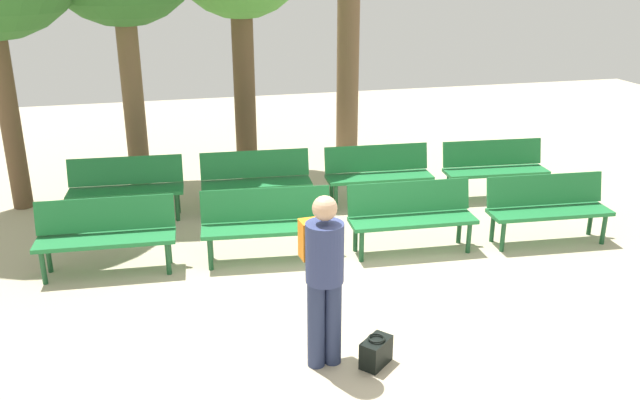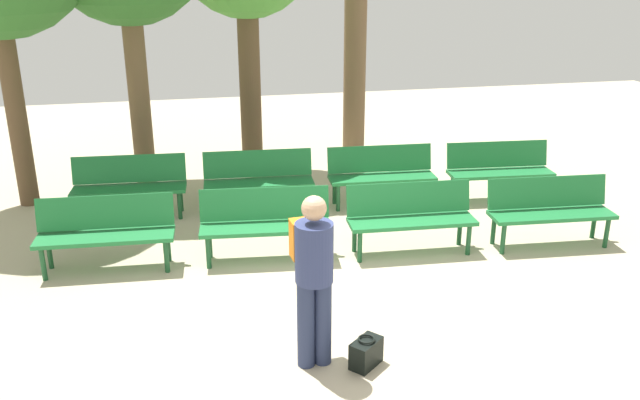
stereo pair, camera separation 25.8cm
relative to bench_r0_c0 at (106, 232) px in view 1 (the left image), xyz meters
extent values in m
plane|color=#BCAD8E|center=(2.68, -1.78, -0.50)|extent=(24.00, 24.00, 0.00)
cube|color=#1E7238|center=(0.00, -0.08, -0.07)|extent=(1.62, 0.54, 0.05)
cube|color=#1E7238|center=(0.01, 0.12, 0.17)|extent=(1.60, 0.22, 0.40)
cylinder|color=#194C28|center=(-0.71, -0.19, -0.30)|extent=(0.06, 0.06, 0.40)
cylinder|color=#194C28|center=(0.68, -0.28, -0.30)|extent=(0.06, 0.06, 0.40)
cylinder|color=#194C28|center=(-0.69, 0.13, -0.30)|extent=(0.06, 0.06, 0.40)
cylinder|color=#194C28|center=(0.70, 0.04, -0.30)|extent=(0.06, 0.06, 0.40)
cube|color=#1E7238|center=(1.89, -0.19, -0.07)|extent=(1.64, 0.60, 0.05)
cube|color=#1E7238|center=(1.91, 0.01, 0.17)|extent=(1.60, 0.28, 0.40)
cylinder|color=#194C28|center=(1.18, -0.28, -0.30)|extent=(0.06, 0.06, 0.40)
cylinder|color=#194C28|center=(2.57, -0.42, -0.30)|extent=(0.06, 0.06, 0.40)
cylinder|color=#194C28|center=(1.21, 0.04, -0.30)|extent=(0.06, 0.06, 0.40)
cylinder|color=#194C28|center=(2.60, -0.10, -0.30)|extent=(0.06, 0.06, 0.40)
cube|color=#1E7238|center=(3.71, -0.37, -0.07)|extent=(1.62, 0.53, 0.05)
cube|color=#1E7238|center=(3.73, -0.18, 0.17)|extent=(1.60, 0.21, 0.40)
cylinder|color=#194C28|center=(3.01, -0.49, -0.30)|extent=(0.06, 0.06, 0.40)
cylinder|color=#194C28|center=(4.40, -0.58, -0.30)|extent=(0.06, 0.06, 0.40)
cylinder|color=#194C28|center=(3.03, -0.17, -0.30)|extent=(0.06, 0.06, 0.40)
cylinder|color=#194C28|center=(4.42, -0.26, -0.30)|extent=(0.06, 0.06, 0.40)
cube|color=#1E7238|center=(5.55, -0.53, -0.07)|extent=(1.63, 0.56, 0.05)
cube|color=#1E7238|center=(5.57, -0.33, 0.17)|extent=(1.60, 0.24, 0.40)
cylinder|color=#194C28|center=(4.84, -0.64, -0.30)|extent=(0.06, 0.06, 0.40)
cylinder|color=#194C28|center=(6.24, -0.75, -0.30)|extent=(0.06, 0.06, 0.40)
cylinder|color=#194C28|center=(4.87, -0.32, -0.30)|extent=(0.06, 0.06, 0.40)
cylinder|color=#194C28|center=(6.26, -0.43, -0.30)|extent=(0.06, 0.06, 0.40)
cube|color=#1E7238|center=(0.18, 1.66, -0.07)|extent=(1.63, 0.55, 0.05)
cube|color=#1E7238|center=(0.19, 1.85, 0.17)|extent=(1.60, 0.23, 0.40)
cylinder|color=#194C28|center=(-0.53, 1.54, -0.30)|extent=(0.06, 0.06, 0.40)
cylinder|color=#194C28|center=(0.87, 1.45, -0.30)|extent=(0.06, 0.06, 0.40)
cylinder|color=#194C28|center=(-0.51, 1.86, -0.30)|extent=(0.06, 0.06, 0.40)
cylinder|color=#194C28|center=(0.89, 1.77, -0.30)|extent=(0.06, 0.06, 0.40)
cube|color=#1E7238|center=(2.03, 1.52, -0.07)|extent=(1.63, 0.55, 0.05)
cube|color=#1E7238|center=(2.04, 1.72, 0.17)|extent=(1.60, 0.23, 0.40)
cylinder|color=#194C28|center=(1.32, 1.41, -0.30)|extent=(0.06, 0.06, 0.40)
cylinder|color=#194C28|center=(2.72, 1.32, -0.30)|extent=(0.06, 0.06, 0.40)
cylinder|color=#194C28|center=(1.34, 1.73, -0.30)|extent=(0.06, 0.06, 0.40)
cylinder|color=#194C28|center=(2.74, 1.64, -0.30)|extent=(0.06, 0.06, 0.40)
cube|color=#1E7238|center=(3.87, 1.39, -0.07)|extent=(1.62, 0.54, 0.05)
cube|color=#1E7238|center=(3.88, 1.59, 0.17)|extent=(1.60, 0.22, 0.40)
cylinder|color=#194C28|center=(3.16, 1.27, -0.30)|extent=(0.06, 0.06, 0.40)
cylinder|color=#194C28|center=(4.56, 1.19, -0.30)|extent=(0.06, 0.06, 0.40)
cylinder|color=#194C28|center=(3.18, 1.59, -0.30)|extent=(0.06, 0.06, 0.40)
cylinder|color=#194C28|center=(4.58, 1.51, -0.30)|extent=(0.06, 0.06, 0.40)
cube|color=#1E7238|center=(5.72, 1.23, -0.07)|extent=(1.63, 0.57, 0.05)
cube|color=#1E7238|center=(5.74, 1.43, 0.17)|extent=(1.60, 0.26, 0.40)
cylinder|color=#194C28|center=(5.01, 1.13, -0.30)|extent=(0.06, 0.06, 0.40)
cylinder|color=#194C28|center=(6.40, 1.01, -0.30)|extent=(0.06, 0.06, 0.40)
cylinder|color=#194C28|center=(5.03, 1.45, -0.30)|extent=(0.06, 0.06, 0.40)
cylinder|color=#194C28|center=(6.43, 1.33, -0.30)|extent=(0.06, 0.06, 0.40)
cylinder|color=brown|center=(4.14, 4.07, 1.14)|extent=(0.41, 0.41, 3.29)
cylinder|color=brown|center=(0.35, 3.17, 1.02)|extent=(0.33, 0.33, 3.05)
cylinder|color=brown|center=(2.16, 3.47, 1.02)|extent=(0.36, 0.36, 3.05)
cylinder|color=brown|center=(-1.37, 2.59, 0.99)|extent=(0.28, 0.28, 3.00)
cylinder|color=navy|center=(2.10, -2.51, -0.08)|extent=(0.16, 0.16, 0.85)
cylinder|color=navy|center=(1.94, -2.52, -0.08)|extent=(0.16, 0.16, 0.85)
cylinder|color=navy|center=(2.02, -2.52, 0.62)|extent=(0.37, 0.37, 0.55)
sphere|color=tan|center=(2.02, -2.52, 1.04)|extent=(0.22, 0.22, 0.22)
cube|color=orange|center=(2.00, -2.26, 0.65)|extent=(0.29, 0.20, 0.36)
cube|color=black|center=(2.47, -2.65, -0.37)|extent=(0.36, 0.35, 0.26)
torus|color=black|center=(2.47, -2.65, -0.22)|extent=(0.16, 0.16, 0.02)
camera|label=1|loc=(0.70, -7.63, 3.04)|focal=37.33mm
camera|label=2|loc=(0.95, -7.69, 3.04)|focal=37.33mm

